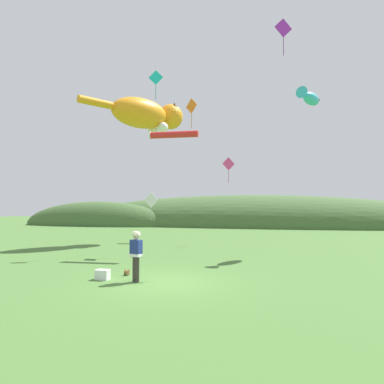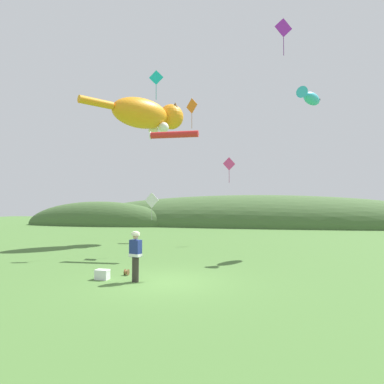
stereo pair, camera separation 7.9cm
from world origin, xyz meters
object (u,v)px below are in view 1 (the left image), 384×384
kite_giant_cat (147,115)px  kite_diamond_pink (228,164)px  kite_diamond_white (151,200)px  kite_fish_windsock (309,98)px  kite_diamond_orange (191,106)px  festival_attendant (136,255)px  picnic_cooler (103,275)px  kite_diamond_violet (283,28)px  kite_spool (127,272)px  kite_tube_streamer (173,135)px  kite_diamond_teal (156,78)px

kite_giant_cat → kite_diamond_pink: size_ratio=3.89×
kite_giant_cat → kite_diamond_white: 6.34m
kite_fish_windsock → kite_diamond_pink: kite_fish_windsock is taller
kite_fish_windsock → kite_diamond_orange: kite_fish_windsock is taller
festival_attendant → picnic_cooler: 1.53m
kite_diamond_violet → festival_attendant: bearing=-133.4°
kite_spool → kite_tube_streamer: 8.54m
picnic_cooler → kite_diamond_pink: 14.38m
kite_diamond_pink → kite_diamond_violet: size_ratio=1.00×
kite_giant_cat → kite_diamond_white: bearing=62.3°
kite_diamond_pink → kite_fish_windsock: bearing=-36.9°
kite_diamond_white → kite_diamond_violet: bearing=-36.3°
kite_fish_windsock → kite_tube_streamer: bearing=-160.8°
kite_tube_streamer → kite_diamond_orange: kite_diamond_orange is taller
kite_tube_streamer → kite_diamond_white: 7.77m
kite_giant_cat → kite_diamond_pink: 7.04m
festival_attendant → kite_diamond_orange: 11.47m
festival_attendant → kite_giant_cat: bearing=110.1°
kite_spool → picnic_cooler: size_ratio=0.47×
kite_spool → kite_diamond_orange: 11.41m
kite_diamond_pink → kite_diamond_teal: size_ratio=1.04×
kite_diamond_white → picnic_cooler: bearing=-76.9°
kite_diamond_orange → picnic_cooler: bearing=-98.1°
kite_diamond_teal → kite_diamond_orange: 2.70m
kite_diamond_teal → kite_diamond_orange: kite_diamond_teal is taller
kite_diamond_white → kite_diamond_violet: size_ratio=1.13×
kite_tube_streamer → kite_diamond_white: (-3.56, 5.94, -3.53)m
kite_diamond_pink → kite_diamond_violet: kite_diamond_violet is taller
kite_fish_windsock → kite_diamond_pink: (-5.24, 3.94, -3.22)m
kite_giant_cat → picnic_cooler: bearing=-75.5°
kite_giant_cat → kite_diamond_teal: 5.06m
kite_diamond_pink → kite_diamond_white: bearing=-174.3°
kite_tube_streamer → kite_diamond_violet: 7.60m
kite_spool → kite_fish_windsock: bearing=47.3°
kite_diamond_white → kite_diamond_orange: bearing=-44.3°
kite_tube_streamer → kite_diamond_pink: size_ratio=1.48×
kite_diamond_teal → kite_diamond_violet: kite_diamond_violet is taller
kite_spool → kite_fish_windsock: kite_fish_windsock is taller
kite_fish_windsock → kite_diamond_pink: bearing=143.1°
picnic_cooler → kite_fish_windsock: 14.90m
festival_attendant → kite_spool: 1.51m
kite_diamond_teal → kite_diamond_orange: size_ratio=0.96×
kite_diamond_orange → kite_diamond_violet: size_ratio=1.00×
kite_tube_streamer → kite_diamond_violet: size_ratio=1.49×
kite_diamond_orange → kite_fish_windsock: bearing=5.3°
kite_spool → kite_diamond_white: size_ratio=0.11×
picnic_cooler → kite_giant_cat: kite_giant_cat is taller
festival_attendant → kite_diamond_white: size_ratio=0.85×
festival_attendant → picnic_cooler: size_ratio=3.62×
kite_diamond_pink → kite_diamond_white: 6.28m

